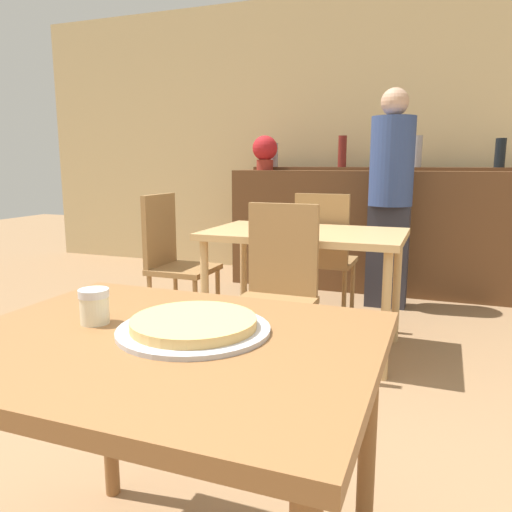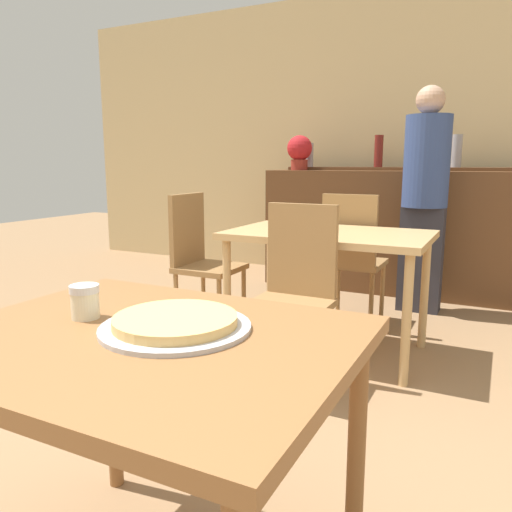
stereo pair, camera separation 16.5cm
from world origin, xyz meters
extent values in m
cube|color=#D1B784|center=(0.00, 4.19, 1.40)|extent=(8.00, 0.05, 2.80)
cube|color=brown|center=(0.00, 0.00, 0.73)|extent=(1.00, 0.80, 0.04)
cylinder|color=brown|center=(-0.44, 0.34, 0.36)|extent=(0.05, 0.05, 0.71)
cylinder|color=brown|center=(0.44, 0.34, 0.36)|extent=(0.05, 0.05, 0.71)
cube|color=tan|center=(-0.19, 1.96, 0.73)|extent=(1.19, 0.74, 0.04)
cylinder|color=tan|center=(-0.72, 1.65, 0.35)|extent=(0.05, 0.05, 0.71)
cylinder|color=tan|center=(0.35, 1.65, 0.35)|extent=(0.05, 0.05, 0.71)
cylinder|color=tan|center=(-0.72, 2.27, 0.35)|extent=(0.05, 0.05, 0.71)
cylinder|color=tan|center=(0.35, 2.27, 0.35)|extent=(0.05, 0.05, 0.71)
cube|color=brown|center=(0.00, 3.69, 0.54)|extent=(2.60, 0.56, 1.09)
cube|color=brown|center=(0.00, 3.83, 1.10)|extent=(2.39, 0.24, 0.03)
cylinder|color=#9999A3|center=(-1.02, 3.83, 1.23)|extent=(0.07, 0.07, 0.23)
cylinder|color=maroon|center=(-0.34, 3.83, 1.26)|extent=(0.08, 0.08, 0.29)
cylinder|color=#9999A3|center=(0.34, 3.83, 1.26)|extent=(0.08, 0.08, 0.28)
cylinder|color=black|center=(1.02, 3.83, 1.24)|extent=(0.09, 0.09, 0.25)
cube|color=olive|center=(-0.19, 1.34, 0.44)|extent=(0.40, 0.40, 0.04)
cube|color=olive|center=(-0.19, 1.52, 0.70)|extent=(0.38, 0.04, 0.49)
cylinder|color=olive|center=(-0.36, 1.17, 0.21)|extent=(0.03, 0.03, 0.43)
cylinder|color=olive|center=(-0.02, 1.17, 0.21)|extent=(0.03, 0.03, 0.43)
cylinder|color=olive|center=(-0.36, 1.51, 0.21)|extent=(0.03, 0.03, 0.43)
cylinder|color=olive|center=(-0.02, 1.51, 0.21)|extent=(0.03, 0.03, 0.43)
cube|color=olive|center=(-0.19, 2.58, 0.44)|extent=(0.40, 0.40, 0.04)
cube|color=olive|center=(-0.19, 2.40, 0.70)|extent=(0.38, 0.04, 0.49)
cylinder|color=olive|center=(-0.02, 2.75, 0.21)|extent=(0.03, 0.03, 0.43)
cylinder|color=olive|center=(-0.36, 2.75, 0.21)|extent=(0.03, 0.03, 0.43)
cylinder|color=olive|center=(-0.02, 2.41, 0.21)|extent=(0.03, 0.03, 0.43)
cylinder|color=olive|center=(-0.36, 2.41, 0.21)|extent=(0.03, 0.03, 0.43)
cube|color=olive|center=(-1.03, 1.96, 0.44)|extent=(0.40, 0.40, 0.04)
cube|color=olive|center=(-1.21, 1.96, 0.70)|extent=(0.04, 0.38, 0.49)
cylinder|color=olive|center=(-0.86, 1.79, 0.21)|extent=(0.03, 0.03, 0.43)
cylinder|color=olive|center=(-0.86, 2.13, 0.21)|extent=(0.03, 0.03, 0.43)
cylinder|color=olive|center=(-1.20, 1.79, 0.21)|extent=(0.03, 0.03, 0.43)
cylinder|color=olive|center=(-1.20, 2.13, 0.21)|extent=(0.03, 0.03, 0.43)
cylinder|color=#B7B7BC|center=(0.05, 0.06, 0.76)|extent=(0.37, 0.37, 0.01)
cylinder|color=#E0B266|center=(0.05, 0.06, 0.78)|extent=(0.31, 0.31, 0.02)
cylinder|color=beige|center=(-0.22, 0.03, 0.79)|extent=(0.07, 0.07, 0.07)
cylinder|color=silver|center=(-0.22, 0.03, 0.83)|extent=(0.08, 0.08, 0.02)
cube|color=#2D2D38|center=(0.19, 3.11, 0.41)|extent=(0.32, 0.18, 0.82)
cylinder|color=#33477F|center=(0.19, 3.11, 1.17)|extent=(0.34, 0.34, 0.69)
sphere|color=tan|center=(0.19, 3.11, 1.61)|extent=(0.21, 0.21, 0.21)
cylinder|color=maroon|center=(-1.05, 3.64, 1.14)|extent=(0.16, 0.16, 0.10)
sphere|color=red|center=(-1.05, 3.64, 1.30)|extent=(0.24, 0.24, 0.24)
camera|label=1|loc=(0.60, -0.97, 1.16)|focal=35.00mm
camera|label=2|loc=(0.75, -0.90, 1.16)|focal=35.00mm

